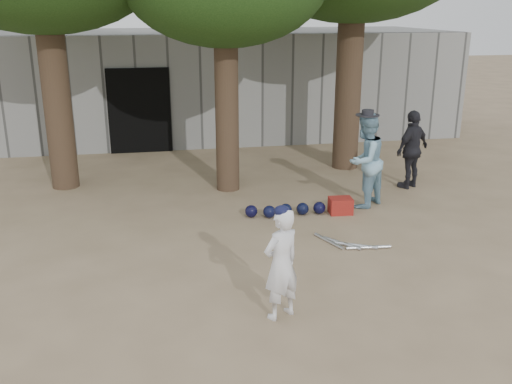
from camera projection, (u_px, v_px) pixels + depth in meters
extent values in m
plane|color=#937C5E|center=(227.00, 280.00, 8.07)|extent=(70.00, 70.00, 0.00)
imported|color=white|center=(281.00, 264.00, 6.90)|extent=(0.62, 0.54, 1.43)
imported|color=#7FADC4|center=(365.00, 161.00, 10.79)|extent=(1.11, 1.07, 1.80)
imported|color=black|center=(412.00, 149.00, 11.95)|extent=(1.04, 0.83, 1.66)
cube|color=#A72D16|center=(340.00, 206.00, 10.62)|extent=(0.44, 0.35, 0.30)
cube|color=gray|center=(185.00, 93.00, 15.08)|extent=(16.00, 0.35, 3.00)
cube|color=black|center=(140.00, 111.00, 14.81)|extent=(1.60, 0.08, 2.20)
cube|color=slate|center=(179.00, 82.00, 17.42)|extent=(16.00, 5.00, 3.00)
sphere|color=black|center=(251.00, 211.00, 10.43)|extent=(0.23, 0.23, 0.23)
sphere|color=black|center=(269.00, 212.00, 10.40)|extent=(0.23, 0.23, 0.23)
sphere|color=black|center=(286.00, 210.00, 10.50)|extent=(0.23, 0.23, 0.23)
sphere|color=black|center=(303.00, 209.00, 10.56)|extent=(0.23, 0.23, 0.23)
sphere|color=black|center=(319.00, 208.00, 10.60)|extent=(0.23, 0.23, 0.23)
cylinder|color=#B9BBC1|center=(329.00, 241.00, 9.32)|extent=(0.32, 0.69, 0.06)
cylinder|color=#B9BBC1|center=(342.00, 243.00, 9.24)|extent=(0.48, 0.61, 0.06)
cylinder|color=#B9BBC1|center=(355.00, 245.00, 9.16)|extent=(0.66, 0.40, 0.06)
cylinder|color=#B9BBC1|center=(368.00, 247.00, 9.08)|extent=(0.72, 0.12, 0.06)
cylinder|color=brown|center=(52.00, 56.00, 11.40)|extent=(0.56, 0.56, 5.50)
cylinder|color=brown|center=(226.00, 69.00, 11.33)|extent=(0.48, 0.48, 5.00)
cylinder|color=brown|center=(350.00, 43.00, 12.85)|extent=(0.60, 0.60, 5.80)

